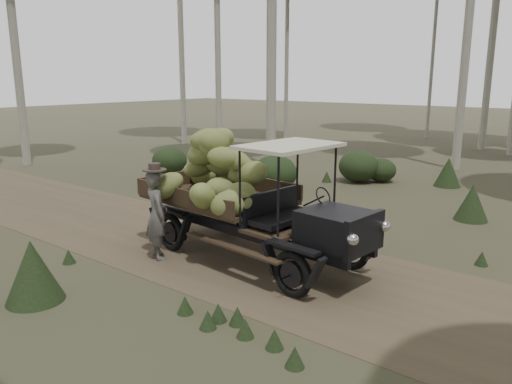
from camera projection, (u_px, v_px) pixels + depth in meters
ground at (325, 282)px, 9.32m from camera, size 120.00×120.00×0.00m
dirt_track at (325, 282)px, 9.32m from camera, size 70.00×4.00×0.01m
banana_truck at (234, 183)px, 10.42m from camera, size 5.66×2.84×2.78m
farmer at (157, 214)px, 10.35m from camera, size 0.81×0.70×2.03m
undergrowth at (293, 236)px, 10.23m from camera, size 24.72×22.54×1.38m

